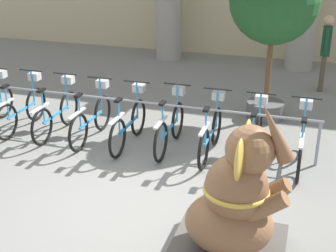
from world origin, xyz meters
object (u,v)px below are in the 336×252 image
object	(u,v)px
bicycle_1	(22,108)
bicycle_7	(255,138)
bicycle_4	(129,123)
bicycle_2	(57,113)
person_pedestrian	(326,46)
bicycle_3	(92,118)
bicycle_5	(170,126)
bicycle_8	(301,143)
elephant_statue	(234,211)
bicycle_6	(211,132)
potted_tree	(274,4)

from	to	relation	value
bicycle_1	bicycle_7	bearing A→B (deg)	-0.40
bicycle_4	bicycle_2	bearing A→B (deg)	177.70
person_pedestrian	bicycle_3	bearing A→B (deg)	-133.62
bicycle_5	bicycle_8	world-z (taller)	same
bicycle_1	bicycle_2	world-z (taller)	same
bicycle_1	bicycle_3	size ratio (longest dim) A/B	1.00
bicycle_2	bicycle_8	distance (m)	4.30
elephant_statue	bicycle_2	bearing A→B (deg)	144.68
bicycle_1	bicycle_5	distance (m)	2.86
bicycle_3	bicycle_6	bearing A→B (deg)	0.02
bicycle_3	bicycle_8	world-z (taller)	same
bicycle_3	person_pedestrian	size ratio (longest dim) A/B	0.94
bicycle_3	person_pedestrian	bearing A→B (deg)	46.38
elephant_statue	bicycle_1	bearing A→B (deg)	149.33
person_pedestrian	bicycle_7	bearing A→B (deg)	-103.74
bicycle_8	bicycle_1	bearing A→B (deg)	179.61
bicycle_4	bicycle_6	xyz separation A→B (m)	(1.43, 0.02, 0.00)
potted_tree	elephant_statue	bearing A→B (deg)	-88.12
potted_tree	bicycle_1	bearing A→B (deg)	-155.87
bicycle_3	bicycle_4	xyz separation A→B (m)	(0.72, -0.02, 0.00)
bicycle_6	elephant_statue	world-z (taller)	elephant_statue
bicycle_6	bicycle_8	world-z (taller)	same
bicycle_5	bicycle_2	bearing A→B (deg)	-179.53
bicycle_5	elephant_statue	bearing A→B (deg)	-59.73
bicycle_8	potted_tree	xyz separation A→B (m)	(-0.76, 1.94, 1.82)
bicycle_6	bicycle_4	bearing A→B (deg)	-179.16
bicycle_4	potted_tree	xyz separation A→B (m)	(2.10, 1.96, 1.82)
bicycle_2	elephant_statue	bearing A→B (deg)	-35.32
bicycle_7	bicycle_8	xyz separation A→B (m)	(0.72, -0.00, 0.00)
bicycle_5	potted_tree	xyz separation A→B (m)	(1.38, 1.88, 1.82)
elephant_statue	potted_tree	size ratio (longest dim) A/B	0.63
bicycle_1	bicycle_8	world-z (taller)	same
bicycle_8	person_pedestrian	world-z (taller)	person_pedestrian
bicycle_1	potted_tree	xyz separation A→B (m)	(4.25, 1.90, 1.82)
bicycle_5	person_pedestrian	xyz separation A→B (m)	(2.42, 3.99, 0.64)
potted_tree	bicycle_5	bearing A→B (deg)	-126.30
bicycle_8	person_pedestrian	distance (m)	4.10
bicycle_6	elephant_statue	bearing A→B (deg)	-72.39
bicycle_1	elephant_statue	size ratio (longest dim) A/B	0.83
bicycle_7	bicycle_5	bearing A→B (deg)	178.07
person_pedestrian	bicycle_4	bearing A→B (deg)	-127.66
bicycle_8	elephant_statue	size ratio (longest dim) A/B	0.83
bicycle_3	potted_tree	bearing A→B (deg)	34.55
bicycle_2	bicycle_6	xyz separation A→B (m)	(2.86, -0.04, 0.00)
bicycle_1	bicycle_6	world-z (taller)	same
bicycle_4	bicycle_7	bearing A→B (deg)	0.72
bicycle_4	elephant_statue	bearing A→B (deg)	-48.60
bicycle_8	potted_tree	world-z (taller)	potted_tree
bicycle_2	bicycle_7	distance (m)	3.58
bicycle_6	potted_tree	size ratio (longest dim) A/B	0.52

